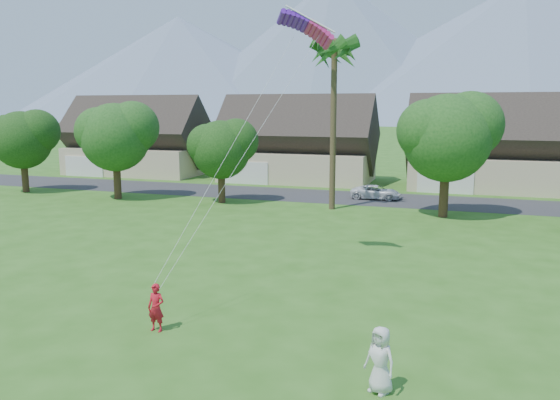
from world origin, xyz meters
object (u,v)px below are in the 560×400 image
at_px(parked_car, 376,192).
at_px(parafoil_kite, 307,26).
at_px(watcher, 380,360).
at_px(kite_flyer, 156,308).

distance_m(parked_car, parafoil_kite, 22.80).
bearing_deg(parked_car, parafoil_kite, 178.82).
bearing_deg(watcher, parked_car, 126.76).
xyz_separation_m(watcher, parafoil_kite, (-5.14, 10.96, 10.25)).
bearing_deg(watcher, kite_flyer, -164.10).
distance_m(kite_flyer, parafoil_kite, 14.14).
distance_m(kite_flyer, parked_car, 29.61).
bearing_deg(parked_car, watcher, -171.34).
height_order(watcher, parafoil_kite, parafoil_kite).
distance_m(kite_flyer, watcher, 7.99).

